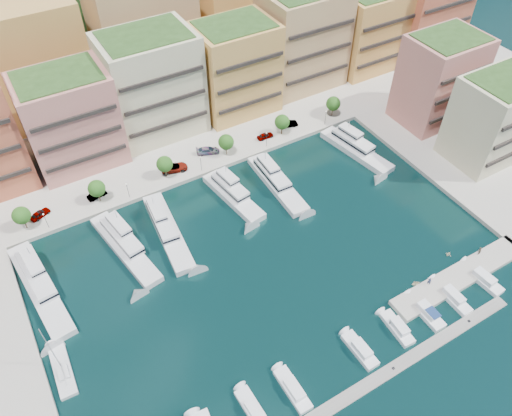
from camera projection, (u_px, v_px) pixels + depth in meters
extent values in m
plane|color=black|center=(270.00, 263.00, 100.43)|extent=(400.00, 400.00, 0.00)
cube|color=#9E998E|center=(153.00, 109.00, 137.69)|extent=(220.00, 64.00, 2.00)
cube|color=#9E998E|center=(512.00, 180.00, 117.53)|extent=(34.00, 76.00, 2.00)
cube|color=#173515|center=(98.00, 38.00, 166.53)|extent=(240.00, 40.00, 58.00)
cube|color=gray|center=(351.00, 396.00, 81.34)|extent=(72.00, 2.20, 0.35)
cube|color=#9E998E|center=(459.00, 278.00, 97.81)|extent=(32.00, 5.00, 2.00)
cube|color=tan|center=(71.00, 121.00, 113.74)|extent=(20.00, 15.00, 22.00)
cube|color=black|center=(81.00, 139.00, 109.09)|extent=(18.40, 0.50, 0.90)
cube|color=#26441B|center=(57.00, 77.00, 105.57)|extent=(17.60, 13.20, 0.80)
cube|color=beige|center=(153.00, 86.00, 121.29)|extent=(22.00, 16.00, 25.00)
cube|color=black|center=(166.00, 102.00, 116.33)|extent=(20.24, 0.50, 0.90)
cube|color=#26441B|center=(144.00, 36.00, 112.04)|extent=(19.36, 14.08, 0.80)
cube|color=#DA9F51|center=(236.00, 69.00, 128.58)|extent=(20.00, 15.00, 23.00)
cube|color=black|center=(251.00, 83.00, 123.92)|extent=(18.40, 0.50, 0.90)
cube|color=#26441B|center=(234.00, 25.00, 120.05)|extent=(17.60, 13.20, 0.80)
cube|color=tan|center=(302.00, 40.00, 136.48)|extent=(22.00, 16.00, 26.00)
cube|color=black|center=(320.00, 53.00, 131.52)|extent=(20.24, 0.50, 0.90)
cube|color=tan|center=(369.00, 31.00, 144.49)|extent=(20.00, 15.00, 22.00)
cube|color=black|center=(386.00, 42.00, 139.83)|extent=(18.40, 0.50, 0.90)
cube|color=#C26140|center=(426.00, 14.00, 149.64)|extent=(22.00, 16.00, 24.00)
cube|color=black|center=(446.00, 25.00, 144.68)|extent=(20.24, 0.50, 0.90)
cube|color=tan|center=(439.00, 80.00, 125.75)|extent=(18.00, 14.00, 22.00)
cube|color=black|center=(460.00, 94.00, 121.40)|extent=(16.56, 0.50, 0.90)
cube|color=#26441B|center=(452.00, 38.00, 117.58)|extent=(15.84, 12.32, 0.80)
cube|color=beige|center=(494.00, 120.00, 115.65)|extent=(18.00, 14.00, 20.00)
cube|color=#26441B|center=(510.00, 81.00, 108.20)|extent=(15.84, 12.32, 0.80)
cube|color=#DA9F51|center=(32.00, 61.00, 124.59)|extent=(26.00, 18.00, 30.00)
cube|color=tan|center=(144.00, 32.00, 135.19)|extent=(26.00, 18.00, 30.00)
cube|color=tan|center=(241.00, 8.00, 145.79)|extent=(26.00, 18.00, 30.00)
cylinder|color=#473323|center=(25.00, 223.00, 104.63)|extent=(0.24, 0.24, 3.00)
sphere|color=#154714|center=(21.00, 215.00, 103.02)|extent=(3.80, 3.80, 3.80)
cylinder|color=#473323|center=(99.00, 196.00, 110.29)|extent=(0.24, 0.24, 3.00)
sphere|color=#154714|center=(97.00, 188.00, 108.67)|extent=(3.80, 3.80, 3.80)
cylinder|color=#473323|center=(166.00, 171.00, 115.94)|extent=(0.24, 0.24, 3.00)
sphere|color=#154714|center=(165.00, 164.00, 114.33)|extent=(3.80, 3.80, 3.80)
cylinder|color=#473323|center=(226.00, 149.00, 121.59)|extent=(0.24, 0.24, 3.00)
sphere|color=#154714|center=(226.00, 142.00, 119.98)|extent=(3.80, 3.80, 3.80)
cylinder|color=#473323|center=(282.00, 129.00, 127.25)|extent=(0.24, 0.24, 3.00)
sphere|color=#154714|center=(282.00, 122.00, 125.63)|extent=(3.80, 3.80, 3.80)
cylinder|color=#473323|center=(332.00, 111.00, 132.90)|extent=(0.24, 0.24, 3.00)
sphere|color=#154714|center=(333.00, 104.00, 131.29)|extent=(3.80, 3.80, 3.80)
cylinder|color=black|center=(46.00, 221.00, 104.30)|extent=(0.10, 0.10, 4.00)
sphere|color=#FFF2CC|center=(43.00, 214.00, 102.83)|extent=(0.30, 0.30, 0.30)
cylinder|color=black|center=(128.00, 191.00, 110.66)|extent=(0.10, 0.10, 4.00)
sphere|color=#FFF2CC|center=(126.00, 184.00, 109.20)|extent=(0.30, 0.30, 0.30)
cylinder|color=black|center=(201.00, 164.00, 117.03)|extent=(0.10, 0.10, 4.00)
sphere|color=#FFF2CC|center=(200.00, 157.00, 115.56)|extent=(0.30, 0.30, 0.30)
cylinder|color=black|center=(266.00, 140.00, 123.39)|extent=(0.10, 0.10, 4.00)
sphere|color=#FFF2CC|center=(267.00, 133.00, 121.92)|extent=(0.30, 0.30, 0.30)
cylinder|color=black|center=(325.00, 118.00, 129.75)|extent=(0.10, 0.10, 4.00)
sphere|color=#FFF2CC|center=(326.00, 111.00, 128.28)|extent=(0.30, 0.30, 0.30)
cube|color=silver|center=(41.00, 290.00, 95.31)|extent=(7.08, 25.74, 2.30)
cube|color=silver|center=(35.00, 275.00, 95.36)|extent=(5.06, 14.28, 1.80)
cube|color=black|center=(35.00, 275.00, 95.36)|extent=(5.13, 14.35, 0.55)
cube|color=silver|center=(29.00, 262.00, 95.44)|extent=(3.42, 7.86, 1.40)
cylinder|color=#B2B2B7|center=(25.00, 252.00, 95.21)|extent=(0.14, 0.14, 1.80)
cube|color=silver|center=(126.00, 250.00, 102.26)|extent=(7.77, 23.19, 2.30)
cube|color=silver|center=(120.00, 236.00, 102.16)|extent=(5.37, 12.93, 1.80)
cube|color=black|center=(120.00, 236.00, 102.16)|extent=(5.44, 13.00, 0.55)
cube|color=silver|center=(115.00, 225.00, 102.11)|extent=(3.55, 7.16, 1.40)
cylinder|color=#B2B2B7|center=(112.00, 216.00, 101.78)|extent=(0.14, 0.14, 1.80)
cube|color=black|center=(126.00, 251.00, 102.58)|extent=(7.83, 23.25, 0.35)
cube|color=silver|center=(168.00, 233.00, 105.49)|extent=(6.30, 23.40, 2.30)
cube|color=silver|center=(163.00, 220.00, 105.41)|extent=(4.61, 12.98, 1.80)
cube|color=black|center=(163.00, 220.00, 105.41)|extent=(4.67, 13.04, 0.55)
cube|color=silver|center=(158.00, 209.00, 105.37)|extent=(3.16, 7.14, 1.40)
cylinder|color=#B2B2B7|center=(155.00, 200.00, 105.06)|extent=(0.14, 0.14, 1.80)
cube|color=silver|center=(233.00, 198.00, 112.85)|extent=(6.68, 18.96, 2.30)
cube|color=silver|center=(229.00, 187.00, 112.50)|extent=(4.78, 10.58, 1.80)
cube|color=black|center=(229.00, 187.00, 112.50)|extent=(4.85, 10.65, 0.55)
cube|color=silver|center=(226.00, 178.00, 112.24)|extent=(3.24, 5.86, 1.40)
cylinder|color=#B2B2B7|center=(223.00, 169.00, 111.76)|extent=(0.14, 0.14, 1.80)
cube|color=silver|center=(277.00, 185.00, 115.80)|extent=(5.09, 21.59, 2.30)
cube|color=silver|center=(273.00, 173.00, 115.62)|extent=(3.97, 11.91, 1.80)
cube|color=black|center=(273.00, 173.00, 115.62)|extent=(4.03, 11.98, 0.55)
cube|color=silver|center=(269.00, 164.00, 115.50)|extent=(2.83, 6.52, 1.40)
cylinder|color=#B2B2B7|center=(266.00, 156.00, 115.13)|extent=(0.14, 0.14, 1.80)
cube|color=black|center=(277.00, 187.00, 116.12)|extent=(5.14, 21.64, 0.35)
cube|color=silver|center=(356.00, 152.00, 124.26)|extent=(7.74, 21.26, 2.30)
cube|color=silver|center=(352.00, 141.00, 124.04)|extent=(5.42, 11.89, 1.80)
cube|color=black|center=(352.00, 141.00, 124.04)|extent=(5.49, 11.96, 0.55)
cube|color=silver|center=(349.00, 132.00, 123.89)|extent=(3.62, 6.59, 1.40)
cylinder|color=#B2B2B7|center=(346.00, 124.00, 123.50)|extent=(0.14, 0.14, 1.80)
cube|color=white|center=(255.00, 413.00, 79.16)|extent=(2.73, 8.83, 1.40)
cube|color=white|center=(256.00, 412.00, 77.96)|extent=(2.05, 4.26, 1.10)
cube|color=black|center=(250.00, 403.00, 79.19)|extent=(1.78, 0.15, 0.55)
cube|color=white|center=(293.00, 390.00, 81.72)|extent=(2.49, 8.29, 1.40)
cube|color=white|center=(294.00, 389.00, 80.54)|extent=(1.94, 3.98, 1.10)
cube|color=black|center=(289.00, 381.00, 81.71)|extent=(1.78, 0.10, 0.55)
cube|color=white|center=(360.00, 351.00, 86.65)|extent=(2.61, 7.65, 1.40)
cube|color=white|center=(362.00, 349.00, 85.49)|extent=(2.00, 3.68, 1.10)
cube|color=black|center=(356.00, 342.00, 86.58)|extent=(1.79, 0.13, 0.55)
cube|color=white|center=(397.00, 329.00, 89.65)|extent=(2.88, 7.59, 1.40)
cube|color=white|center=(400.00, 327.00, 88.49)|extent=(2.10, 3.69, 1.10)
cube|color=black|center=(394.00, 321.00, 89.57)|extent=(1.72, 0.21, 0.55)
cube|color=white|center=(425.00, 312.00, 92.04)|extent=(2.66, 8.40, 1.40)
cube|color=white|center=(428.00, 310.00, 90.85)|extent=(2.05, 4.04, 1.10)
cube|color=black|center=(421.00, 304.00, 92.04)|extent=(1.85, 0.12, 0.55)
cube|color=navy|center=(433.00, 313.00, 89.77)|extent=(1.82, 2.53, 0.12)
cube|color=white|center=(450.00, 297.00, 94.36)|extent=(2.41, 8.84, 1.40)
cube|color=white|center=(454.00, 295.00, 93.16)|extent=(1.87, 4.25, 1.10)
cube|color=black|center=(447.00, 289.00, 94.40)|extent=(1.71, 0.11, 0.55)
cube|color=white|center=(481.00, 279.00, 97.28)|extent=(3.18, 9.02, 1.40)
cube|color=white|center=(485.00, 277.00, 96.08)|extent=(2.29, 4.38, 1.10)
cube|color=black|center=(477.00, 271.00, 97.33)|extent=(1.84, 0.23, 0.55)
cube|color=silver|center=(63.00, 370.00, 84.16)|extent=(3.23, 10.61, 1.20)
cube|color=silver|center=(63.00, 373.00, 82.88)|extent=(1.79, 2.69, 0.60)
cylinder|color=#B2B2B7|center=(51.00, 349.00, 79.75)|extent=(0.14, 0.14, 12.00)
cylinder|color=#B2B2B7|center=(63.00, 374.00, 82.07)|extent=(0.30, 4.73, 0.10)
imported|color=beige|center=(416.00, 283.00, 96.33)|extent=(2.03, 1.84, 0.92)
imported|color=beige|center=(448.00, 254.00, 101.51)|extent=(1.65, 1.51, 0.73)
imported|color=gray|center=(40.00, 214.00, 107.45)|extent=(4.87, 3.41, 1.54)
imported|color=gray|center=(97.00, 195.00, 111.63)|extent=(4.62, 2.29, 1.46)
imported|color=gray|center=(174.00, 168.00, 117.87)|extent=(6.76, 4.50, 1.72)
imported|color=gray|center=(208.00, 150.00, 122.38)|extent=(6.05, 4.07, 1.63)
imported|color=gray|center=(265.00, 136.00, 126.62)|extent=(4.33, 1.80, 1.46)
imported|color=gray|center=(288.00, 124.00, 129.95)|extent=(5.40, 2.99, 1.69)
imported|color=#232A46|center=(429.00, 281.00, 94.86)|extent=(0.67, 0.80, 1.87)
imported|color=brown|center=(479.00, 251.00, 100.09)|extent=(0.92, 0.73, 1.84)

